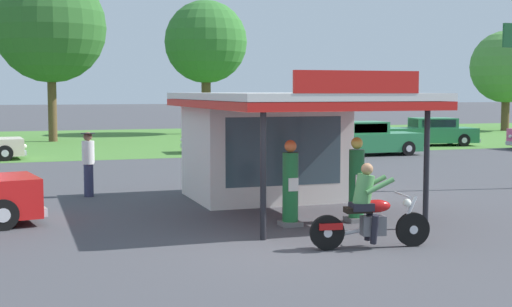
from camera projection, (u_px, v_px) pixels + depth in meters
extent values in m
plane|color=#424247|center=(287.00, 246.00, 13.33)|extent=(300.00, 300.00, 0.00)
cube|color=#477A33|center=(102.00, 141.00, 41.64)|extent=(120.00, 24.00, 0.01)
cube|color=silver|center=(264.00, 149.00, 19.16)|extent=(3.82, 3.12, 2.68)
cube|color=#384C56|center=(284.00, 151.00, 17.70)|extent=(3.06, 0.05, 1.72)
cube|color=silver|center=(289.00, 96.00, 17.27)|extent=(4.52, 7.35, 0.16)
cube|color=red|center=(289.00, 104.00, 17.29)|extent=(4.52, 7.35, 0.18)
cube|color=red|center=(358.00, 82.00, 13.81)|extent=(2.67, 0.08, 0.44)
cylinder|color=black|center=(426.00, 165.00, 14.88)|extent=(0.12, 0.12, 2.68)
cylinder|color=black|center=(263.00, 171.00, 13.73)|extent=(0.12, 0.12, 2.68)
cube|color=slate|center=(290.00, 224.00, 15.28)|extent=(0.44, 0.44, 0.10)
cylinder|color=#1E6B33|center=(290.00, 187.00, 15.21)|extent=(0.34, 0.34, 1.48)
cube|color=white|center=(293.00, 185.00, 15.03)|extent=(0.22, 0.02, 0.28)
sphere|color=orange|center=(291.00, 146.00, 15.13)|extent=(0.26, 0.26, 0.26)
cube|color=slate|center=(356.00, 219.00, 15.78)|extent=(0.44, 0.44, 0.10)
cylinder|color=#1E6B33|center=(356.00, 183.00, 15.71)|extent=(0.34, 0.34, 1.51)
cube|color=white|center=(360.00, 181.00, 15.53)|extent=(0.22, 0.02, 0.28)
sphere|color=#EACC4C|center=(357.00, 143.00, 15.63)|extent=(0.26, 0.26, 0.26)
cylinder|color=black|center=(413.00, 229.00, 13.23)|extent=(0.65, 0.19, 0.64)
cylinder|color=silver|center=(413.00, 229.00, 13.23)|extent=(0.18, 0.14, 0.16)
cylinder|color=black|center=(327.00, 233.00, 12.93)|extent=(0.65, 0.19, 0.64)
cylinder|color=silver|center=(327.00, 233.00, 12.93)|extent=(0.18, 0.14, 0.16)
ellipsoid|color=#B21414|center=(376.00, 206.00, 13.06)|extent=(0.59, 0.32, 0.24)
cube|color=#59595E|center=(373.00, 226.00, 13.08)|extent=(0.47, 0.30, 0.36)
cube|color=black|center=(358.00, 210.00, 13.00)|extent=(0.51, 0.32, 0.10)
cylinder|color=silver|center=(408.00, 215.00, 13.19)|extent=(0.38, 0.12, 0.71)
cylinder|color=silver|center=(402.00, 195.00, 13.14)|extent=(0.13, 0.70, 0.04)
sphere|color=silver|center=(407.00, 203.00, 13.17)|extent=(0.16, 0.16, 0.16)
cube|color=#B21414|center=(330.00, 226.00, 12.93)|extent=(0.46, 0.24, 0.12)
cylinder|color=silver|center=(350.00, 232.00, 13.16)|extent=(0.71, 0.18, 0.18)
cube|color=black|center=(361.00, 207.00, 13.01)|extent=(0.44, 0.39, 0.14)
cylinder|color=black|center=(369.00, 226.00, 13.24)|extent=(0.15, 0.25, 0.56)
cylinder|color=black|center=(375.00, 229.00, 12.92)|extent=(0.15, 0.25, 0.56)
cylinder|color=#4C8C4C|center=(364.00, 189.00, 12.99)|extent=(0.45, 0.37, 0.60)
sphere|color=#9E704C|center=(367.00, 169.00, 12.97)|extent=(0.22, 0.22, 0.22)
cylinder|color=#4C8C4C|center=(373.00, 183.00, 13.22)|extent=(0.54, 0.16, 0.31)
cylinder|color=#4C8C4C|center=(380.00, 186.00, 12.83)|extent=(0.54, 0.16, 0.31)
cube|color=silver|center=(37.00, 207.00, 15.89)|extent=(0.41, 1.67, 0.18)
cylinder|color=black|center=(2.00, 215.00, 14.75)|extent=(0.68, 0.31, 0.66)
cylinder|color=silver|center=(2.00, 215.00, 14.75)|extent=(0.33, 0.27, 0.30)
cube|color=silver|center=(23.00, 152.00, 30.60)|extent=(0.27, 1.84, 0.18)
sphere|color=white|center=(22.00, 144.00, 31.14)|extent=(0.18, 0.18, 0.18)
sphere|color=white|center=(25.00, 146.00, 30.01)|extent=(0.18, 0.18, 0.18)
cylinder|color=black|center=(2.00, 150.00, 31.11)|extent=(0.67, 0.25, 0.66)
cylinder|color=silver|center=(2.00, 150.00, 31.11)|extent=(0.31, 0.24, 0.30)
cylinder|color=black|center=(5.00, 153.00, 29.45)|extent=(0.67, 0.25, 0.66)
cylinder|color=silver|center=(5.00, 153.00, 29.45)|extent=(0.31, 0.24, 0.30)
sphere|color=white|center=(510.00, 136.00, 35.55)|extent=(0.18, 0.18, 0.18)
cube|color=beige|center=(235.00, 140.00, 33.93)|extent=(4.94, 2.07, 0.75)
cube|color=beige|center=(242.00, 127.00, 33.97)|extent=(2.24, 1.72, 0.52)
cube|color=#283847|center=(220.00, 127.00, 33.68)|extent=(0.10, 1.45, 0.42)
cube|color=#283847|center=(247.00, 128.00, 33.21)|extent=(1.85, 0.11, 0.40)
cube|color=#283847|center=(238.00, 126.00, 34.74)|extent=(1.85, 0.11, 0.40)
cube|color=silver|center=(184.00, 147.00, 33.28)|extent=(0.20, 1.76, 0.18)
cube|color=silver|center=(284.00, 145.00, 34.63)|extent=(0.20, 1.76, 0.18)
sphere|color=white|center=(187.00, 141.00, 32.68)|extent=(0.18, 0.18, 0.18)
sphere|color=white|center=(182.00, 140.00, 33.81)|extent=(0.18, 0.18, 0.18)
cylinder|color=black|center=(205.00, 147.00, 32.67)|extent=(0.67, 0.23, 0.66)
cylinder|color=silver|center=(205.00, 147.00, 32.67)|extent=(0.31, 0.23, 0.30)
cylinder|color=black|center=(198.00, 144.00, 34.32)|extent=(0.67, 0.23, 0.66)
cylinder|color=silver|center=(198.00, 144.00, 34.32)|extent=(0.31, 0.23, 0.30)
cylinder|color=black|center=(274.00, 146.00, 33.58)|extent=(0.67, 0.23, 0.66)
cylinder|color=silver|center=(274.00, 146.00, 33.58)|extent=(0.31, 0.23, 0.30)
cylinder|color=black|center=(263.00, 143.00, 35.24)|extent=(0.67, 0.23, 0.66)
cylinder|color=silver|center=(263.00, 143.00, 35.24)|extent=(0.31, 0.23, 0.30)
cube|color=#2D844C|center=(424.00, 135.00, 37.92)|extent=(5.61, 2.91, 0.77)
cube|color=#2D844C|center=(433.00, 123.00, 37.93)|extent=(2.47, 2.09, 0.53)
cube|color=#283847|center=(414.00, 123.00, 37.78)|extent=(0.32, 1.49, 0.42)
cube|color=#283847|center=(439.00, 123.00, 37.10)|extent=(1.83, 0.38, 0.40)
cube|color=#283847|center=(427.00, 122.00, 38.75)|extent=(1.83, 0.38, 0.40)
cube|color=silver|center=(375.00, 140.00, 37.58)|extent=(0.46, 1.83, 0.18)
cube|color=silver|center=(472.00, 139.00, 38.31)|extent=(0.46, 1.83, 0.18)
sphere|color=white|center=(379.00, 135.00, 36.94)|extent=(0.18, 0.18, 0.18)
sphere|color=white|center=(372.00, 134.00, 38.16)|extent=(0.18, 0.18, 0.18)
cylinder|color=black|center=(397.00, 141.00, 36.80)|extent=(0.69, 0.32, 0.66)
cylinder|color=silver|center=(397.00, 141.00, 36.80)|extent=(0.33, 0.27, 0.30)
cylinder|color=black|center=(386.00, 139.00, 38.59)|extent=(0.69, 0.32, 0.66)
cylinder|color=silver|center=(386.00, 139.00, 38.59)|extent=(0.33, 0.27, 0.30)
cylinder|color=black|center=(464.00, 140.00, 37.29)|extent=(0.69, 0.32, 0.66)
cylinder|color=silver|center=(464.00, 140.00, 37.29)|extent=(0.33, 0.27, 0.30)
cylinder|color=black|center=(450.00, 138.00, 39.08)|extent=(0.69, 0.32, 0.66)
cylinder|color=silver|center=(450.00, 138.00, 39.08)|extent=(0.33, 0.27, 0.30)
cube|color=#2D844C|center=(367.00, 142.00, 32.19)|extent=(4.80, 1.84, 0.82)
cube|color=#2D844C|center=(363.00, 127.00, 32.07)|extent=(1.90, 1.62, 0.52)
cube|color=#283847|center=(381.00, 127.00, 32.36)|extent=(0.04, 1.43, 0.42)
cube|color=#283847|center=(355.00, 127.00, 32.82)|extent=(1.61, 0.03, 0.40)
cube|color=#283847|center=(371.00, 128.00, 31.32)|extent=(1.61, 0.03, 0.40)
cube|color=silver|center=(414.00, 147.00, 32.99)|extent=(0.12, 1.74, 0.18)
cube|color=silver|center=(317.00, 150.00, 31.44)|extent=(0.12, 1.74, 0.18)
sphere|color=white|center=(407.00, 139.00, 33.52)|extent=(0.18, 0.18, 0.18)
sphere|color=white|center=(421.00, 141.00, 32.41)|extent=(0.18, 0.18, 0.18)
cylinder|color=black|center=(389.00, 146.00, 33.54)|extent=(0.66, 0.20, 0.66)
cylinder|color=silver|center=(389.00, 146.00, 33.54)|extent=(0.30, 0.22, 0.30)
cylinder|color=black|center=(408.00, 148.00, 31.92)|extent=(0.66, 0.20, 0.66)
cylinder|color=silver|center=(408.00, 148.00, 31.92)|extent=(0.30, 0.22, 0.30)
cylinder|color=black|center=(326.00, 147.00, 32.51)|extent=(0.66, 0.20, 0.66)
cylinder|color=silver|center=(326.00, 147.00, 32.51)|extent=(0.30, 0.22, 0.30)
cylinder|color=black|center=(342.00, 150.00, 30.89)|extent=(0.66, 0.20, 0.66)
cylinder|color=silver|center=(342.00, 150.00, 30.89)|extent=(0.30, 0.22, 0.30)
cylinder|color=#2D3351|center=(89.00, 180.00, 19.51)|extent=(0.26, 0.26, 0.90)
cylinder|color=white|center=(88.00, 152.00, 19.44)|extent=(0.34, 0.34, 0.64)
sphere|color=brown|center=(88.00, 136.00, 19.41)|extent=(0.24, 0.24, 0.24)
cylinder|color=black|center=(88.00, 133.00, 19.40)|extent=(0.39, 0.39, 0.02)
cylinder|color=brown|center=(206.00, 103.00, 48.33)|extent=(0.63, 0.63, 4.13)
sphere|color=#33702D|center=(206.00, 42.00, 47.97)|extent=(5.56, 5.56, 5.56)
sphere|color=#33702D|center=(211.00, 50.00, 48.24)|extent=(3.01, 3.01, 3.01)
cylinder|color=brown|center=(52.00, 105.00, 40.86)|extent=(0.50, 0.50, 4.16)
sphere|color=#2D6028|center=(50.00, 27.00, 40.48)|extent=(6.32, 6.32, 6.32)
sphere|color=#2D6028|center=(49.00, 38.00, 40.57)|extent=(4.26, 4.26, 4.26)
cylinder|color=brown|center=(505.00, 112.00, 52.27)|extent=(0.58, 0.58, 2.71)
sphere|color=#4C893D|center=(507.00, 67.00, 51.98)|extent=(5.27, 5.27, 5.27)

